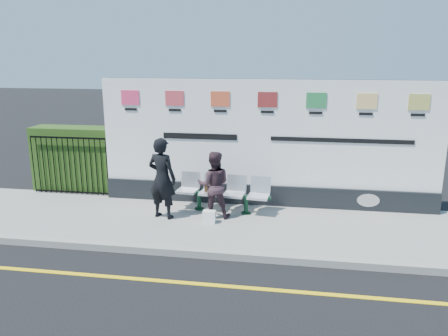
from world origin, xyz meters
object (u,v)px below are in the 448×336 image
woman_right (214,185)px  billboard (266,152)px  woman_left (162,178)px  bench (222,202)px

woman_right → billboard: bearing=-143.7°
woman_left → woman_right: 1.15m
billboard → bench: size_ratio=3.69×
billboard → woman_left: bearing=-150.0°
billboard → woman_right: bearing=-135.0°
bench → woman_right: woman_right is taller
bench → woman_left: bearing=-149.2°
woman_left → woman_right: size_ratio=1.20×
bench → woman_right: (-0.13, -0.39, 0.52)m
woman_left → woman_right: (1.12, 0.19, -0.15)m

